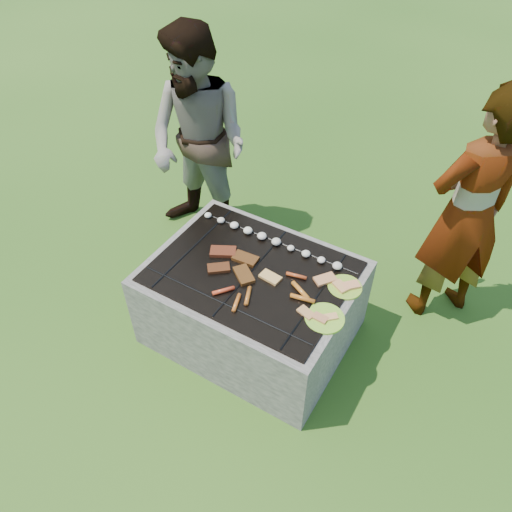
{
  "coord_description": "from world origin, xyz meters",
  "views": [
    {
      "loc": [
        1.17,
        -1.89,
        2.85
      ],
      "look_at": [
        0.0,
        0.05,
        0.7
      ],
      "focal_mm": 35.0,
      "sensor_mm": 36.0,
      "label": 1
    }
  ],
  "objects_px": {
    "fire_pit": "(252,305)",
    "plate_far": "(345,287)",
    "cook": "(468,214)",
    "plate_near": "(325,318)",
    "bystander": "(199,144)"
  },
  "relations": [
    {
      "from": "fire_pit",
      "to": "plate_far",
      "type": "relative_size",
      "value": 5.46
    },
    {
      "from": "fire_pit",
      "to": "cook",
      "type": "relative_size",
      "value": 0.75
    },
    {
      "from": "fire_pit",
      "to": "plate_near",
      "type": "xyz_separation_m",
      "value": [
        0.56,
        -0.11,
        0.33
      ]
    },
    {
      "from": "plate_far",
      "to": "cook",
      "type": "bearing_deg",
      "value": 57.23
    },
    {
      "from": "fire_pit",
      "to": "bystander",
      "type": "height_order",
      "value": "bystander"
    },
    {
      "from": "plate_near",
      "to": "cook",
      "type": "relative_size",
      "value": 0.16
    },
    {
      "from": "cook",
      "to": "plate_far",
      "type": "bearing_deg",
      "value": 10.76
    },
    {
      "from": "fire_pit",
      "to": "bystander",
      "type": "distance_m",
      "value": 1.31
    },
    {
      "from": "fire_pit",
      "to": "plate_far",
      "type": "bearing_deg",
      "value": 17.57
    },
    {
      "from": "plate_near",
      "to": "fire_pit",
      "type": "bearing_deg",
      "value": 168.78
    },
    {
      "from": "plate_far",
      "to": "bystander",
      "type": "distance_m",
      "value": 1.6
    },
    {
      "from": "fire_pit",
      "to": "plate_near",
      "type": "relative_size",
      "value": 4.65
    },
    {
      "from": "plate_far",
      "to": "bystander",
      "type": "relative_size",
      "value": 0.14
    },
    {
      "from": "plate_far",
      "to": "plate_near",
      "type": "bearing_deg",
      "value": -90.3
    },
    {
      "from": "plate_near",
      "to": "bystander",
      "type": "xyz_separation_m",
      "value": [
        -1.48,
        0.84,
        0.26
      ]
    }
  ]
}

